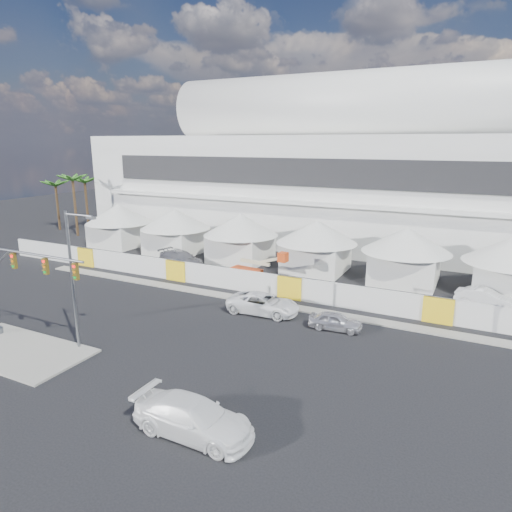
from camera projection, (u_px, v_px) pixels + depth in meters
The scene contains 15 objects.
ground at pixel (119, 352), 29.63m from camera, with size 160.00×160.00×0.00m, color black.
median_island at pixel (16, 350), 29.63m from camera, with size 10.00×5.00×0.15m, color gray.
far_curb at pixel (465, 337), 31.74m from camera, with size 80.00×1.20×0.12m, color gray.
stadium at pixel (390, 172), 59.49m from camera, with size 80.00×24.80×21.98m.
tent_row at pixel (277, 237), 49.44m from camera, with size 53.40×8.40×5.40m.
hoarding_fence at pixel (290, 288), 39.34m from camera, with size 70.00×0.25×2.00m, color silver.
palm_cluster at pixel (85, 185), 68.09m from camera, with size 10.60×10.60×8.55m.
sedan_silver at pixel (335, 321), 32.95m from camera, with size 3.85×1.55×1.31m, color silver.
pickup_curb at pixel (263, 304), 36.07m from camera, with size 5.77×2.66×1.60m, color white.
pickup_near at pixel (193, 418), 21.08m from camera, with size 5.93×2.41×1.72m, color white.
lot_car_a at pixel (485, 298), 37.56m from camera, with size 4.53×1.58×1.49m, color silver.
lot_car_c at pixel (181, 259), 49.81m from camera, with size 5.69×2.31×1.65m, color #A5A4A9.
traffic_mast at pixel (10, 283), 30.28m from camera, with size 9.40×0.69×7.14m.
streetlight_median at pixel (74, 271), 28.69m from camera, with size 2.49×0.25×9.01m.
boom_lift at pixel (252, 270), 45.18m from camera, with size 6.38×1.83×3.19m.
Camera 1 is at (20.21, -20.30, 13.26)m, focal length 32.00 mm.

